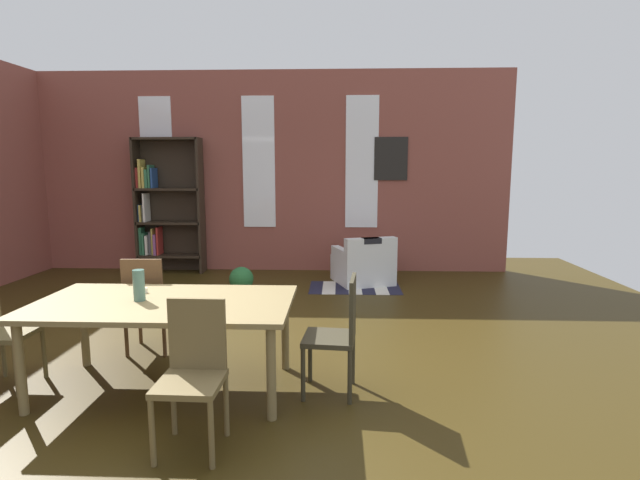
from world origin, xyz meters
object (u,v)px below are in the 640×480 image
object	(u,v)px
dining_chair_near_right	(193,369)
armchair_white	(364,265)
dining_chair_head_right	(338,331)
dining_chair_far_left	(147,302)
vase_on_table	(139,285)
bookshelf_tall	(164,206)
dining_table	(164,309)
potted_plant_by_shelf	(241,282)

from	to	relation	value
dining_chair_near_right	armchair_white	size ratio (longest dim) A/B	0.93
dining_chair_head_right	dining_chair_far_left	bearing A→B (deg)	157.07
vase_on_table	bookshelf_tall	xyz separation A→B (m)	(-1.40, 4.45, 0.27)
dining_table	bookshelf_tall	bearing A→B (deg)	109.67
armchair_white	dining_chair_far_left	bearing A→B (deg)	-126.99
dining_chair_near_right	bookshelf_tall	xyz separation A→B (m)	(-2.05, 5.22, 0.62)
dining_chair_far_left	bookshelf_tall	distance (m)	3.90
vase_on_table	dining_chair_near_right	size ratio (longest dim) A/B	0.26
vase_on_table	dining_chair_head_right	size ratio (longest dim) A/B	0.26
dining_chair_far_left	potted_plant_by_shelf	size ratio (longest dim) A/B	2.14
dining_chair_near_right	dining_table	bearing A→B (deg)	120.67
dining_chair_far_left	armchair_white	world-z (taller)	dining_chair_far_left
vase_on_table	potted_plant_by_shelf	xyz separation A→B (m)	(0.25, 2.75, -0.64)
vase_on_table	dining_chair_head_right	bearing A→B (deg)	-0.25
dining_chair_near_right	dining_chair_head_right	distance (m)	1.20
vase_on_table	dining_table	bearing A→B (deg)	-0.00
dining_chair_far_left	bookshelf_tall	bearing A→B (deg)	107.19
dining_chair_far_left	dining_chair_head_right	distance (m)	2.00
dining_table	dining_chair_near_right	distance (m)	0.91
dining_table	armchair_white	size ratio (longest dim) A/B	1.99
dining_table	dining_chair_far_left	world-z (taller)	dining_chair_far_left
dining_chair_head_right	dining_table	bearing A→B (deg)	179.72
dining_chair_near_right	dining_chair_far_left	bearing A→B (deg)	120.54
armchair_white	potted_plant_by_shelf	xyz separation A→B (m)	(-1.72, -0.98, -0.05)
dining_table	potted_plant_by_shelf	bearing A→B (deg)	88.86
dining_chair_near_right	dining_chair_far_left	xyz separation A→B (m)	(-0.91, 1.54, 0.00)
potted_plant_by_shelf	dining_chair_near_right	bearing A→B (deg)	-83.48
dining_chair_head_right	potted_plant_by_shelf	size ratio (longest dim) A/B	2.14
dining_table	dining_chair_near_right	bearing A→B (deg)	-59.33
vase_on_table	dining_chair_far_left	bearing A→B (deg)	108.44
vase_on_table	dining_chair_near_right	bearing A→B (deg)	-49.75
dining_chair_far_left	bookshelf_tall	size ratio (longest dim) A/B	0.42
vase_on_table	dining_chair_far_left	distance (m)	0.89
vase_on_table	potted_plant_by_shelf	bearing A→B (deg)	84.79
dining_table	potted_plant_by_shelf	size ratio (longest dim) A/B	4.56
dining_chair_far_left	armchair_white	xyz separation A→B (m)	(2.23, 2.96, -0.23)
vase_on_table	dining_chair_near_right	xyz separation A→B (m)	(0.65, -0.77, -0.35)
vase_on_table	potted_plant_by_shelf	world-z (taller)	vase_on_table
dining_chair_near_right	dining_chair_far_left	size ratio (longest dim) A/B	1.00
vase_on_table	dining_chair_far_left	xyz separation A→B (m)	(-0.26, 0.77, -0.35)
bookshelf_tall	dining_table	bearing A→B (deg)	-70.33
dining_chair_near_right	potted_plant_by_shelf	size ratio (longest dim) A/B	2.14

